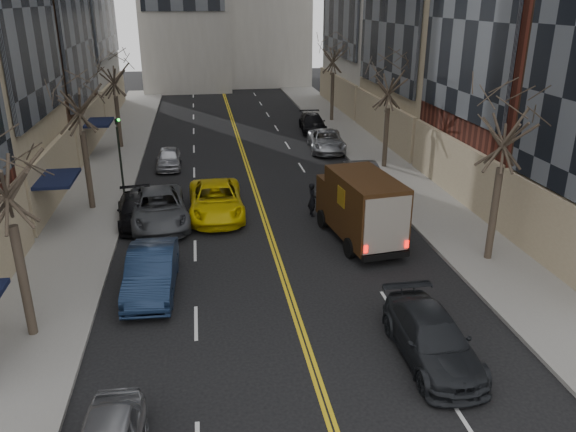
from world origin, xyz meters
name	(u,v)px	position (x,y,z in m)	size (l,w,h in m)	color
sidewalk_left	(107,171)	(-9.00, 27.00, 0.07)	(4.00, 66.00, 0.15)	slate
sidewalk_right	(377,159)	(9.00, 27.00, 0.07)	(4.00, 66.00, 0.15)	slate
tree_lf_mid	(76,83)	(-8.80, 20.00, 6.60)	(3.20, 3.20, 8.91)	#382D23
tree_lf_far	(112,65)	(-8.80, 33.00, 6.02)	(3.20, 3.20, 8.12)	#382D23
tree_rt_near	(509,109)	(8.80, 11.00, 6.45)	(3.20, 3.20, 8.71)	#382D23
tree_rt_mid	(390,72)	(8.80, 25.00, 6.17)	(3.20, 3.20, 8.32)	#382D23
tree_rt_far	(334,43)	(8.80, 40.00, 6.74)	(3.20, 3.20, 9.11)	#382D23
traffic_signal	(119,147)	(-7.39, 22.00, 2.82)	(0.29, 0.26, 4.70)	black
ups_truck	(360,207)	(3.96, 13.95, 1.62)	(2.95, 6.10, 3.22)	black
observer_sedan	(432,338)	(3.69, 4.81, 0.72)	(2.02, 4.95, 1.44)	black
taxi	(216,200)	(-2.38, 18.23, 0.81)	(2.68, 5.81, 1.62)	#D5BA09
pedestrian	(312,200)	(2.46, 17.38, 0.87)	(0.63, 0.42, 1.74)	black
parked_lf_b	(151,272)	(-5.10, 10.56, 0.82)	(1.73, 4.96, 1.63)	#122039
parked_lf_c	(159,208)	(-5.21, 17.49, 0.81)	(2.69, 5.84, 1.62)	#44474B
parked_lf_d	(137,210)	(-6.30, 17.81, 0.65)	(1.82, 4.49, 1.30)	black
parked_lf_e	(169,158)	(-5.10, 27.35, 0.65)	(1.54, 3.84, 1.31)	#ADAEB5
parked_rt_a	(364,177)	(6.30, 21.10, 0.75)	(1.58, 4.54, 1.50)	#43444A
parked_rt_b	(326,141)	(6.06, 30.05, 0.73)	(2.41, 5.23, 1.45)	#97999E
parked_rt_c	(312,123)	(6.30, 36.33, 0.71)	(1.99, 4.89, 1.42)	black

